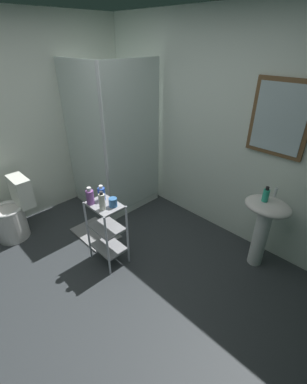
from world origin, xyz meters
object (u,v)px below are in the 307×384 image
shower_stall (114,175)px  rinse_cup (113,202)px  conditioner_bottle_purple (90,197)px  bath_mat (96,233)px  toilet (13,214)px  shampoo_bottle_blue (101,194)px  storage_cart (107,228)px  pedestal_sink (264,220)px  lotion_bottle_white (102,201)px  hand_soap_bottle (266,195)px

shower_stall → rinse_cup: size_ratio=21.95×
conditioner_bottle_purple → bath_mat: size_ratio=0.31×
toilet → shampoo_bottle_blue: size_ratio=4.55×
toilet → conditioner_bottle_purple: (1.07, 0.48, 0.50)m
bath_mat → conditioner_bottle_purple: bearing=-29.8°
storage_cart → rinse_cup: size_ratio=8.12×
shampoo_bottle_blue → bath_mat: 0.91m
pedestal_sink → rinse_cup: 1.55m
pedestal_sink → rinse_cup: (-1.08, -1.09, 0.21)m
shower_stall → lotion_bottle_white: (0.98, -0.86, 0.37)m
shower_stall → storage_cart: size_ratio=2.70×
conditioner_bottle_purple → rinse_cup: size_ratio=2.02×
shower_stall → rinse_cup: (1.01, -0.76, 0.32)m
storage_cart → rinse_cup: rinse_cup is taller
lotion_bottle_white → storage_cart: bearing=135.6°
storage_cart → shampoo_bottle_blue: size_ratio=4.43×
hand_soap_bottle → rinse_cup: size_ratio=1.72×
storage_cart → bath_mat: storage_cart is taller
pedestal_sink → lotion_bottle_white: bearing=-133.0°
hand_soap_bottle → bath_mat: 2.09m
shower_stall → rinse_cup: shower_stall is taller
rinse_cup → bath_mat: rinse_cup is taller
shower_stall → lotion_bottle_white: 1.36m
hand_soap_bottle → bath_mat: bearing=-149.8°
pedestal_sink → bath_mat: bearing=-149.3°
shampoo_bottle_blue → rinse_cup: (0.18, 0.01, -0.03)m
shampoo_bottle_blue → conditioner_bottle_purple: size_ratio=0.91×
toilet → shampoo_bottle_blue: bearing=29.1°
hand_soap_bottle → conditioner_bottle_purple: hand_soap_bottle is taller
pedestal_sink → toilet: (-2.35, -1.70, -0.26)m
shower_stall → toilet: (-0.25, -1.37, -0.15)m
toilet → rinse_cup: (1.27, 0.61, 0.47)m
hand_soap_bottle → lotion_bottle_white: bearing=-133.2°
shampoo_bottle_blue → conditioner_bottle_purple: bearing=-100.0°
shampoo_bottle_blue → conditioner_bottle_purple: 0.12m
storage_cart → shampoo_bottle_blue: 0.39m
lotion_bottle_white → bath_mat: lotion_bottle_white is taller
toilet → hand_soap_bottle: hand_soap_bottle is taller
toilet → conditioner_bottle_purple: bearing=24.4°
shower_stall → hand_soap_bottle: bearing=8.0°
toilet → shampoo_bottle_blue: 1.34m
lotion_bottle_white → toilet: bearing=-157.7°
toilet → storage_cart: size_ratio=1.03×
shampoo_bottle_blue → rinse_cup: bearing=2.6°
pedestal_sink → shampoo_bottle_blue: size_ratio=4.85×
hand_soap_bottle → rinse_cup: (-1.05, -1.05, -0.09)m
shower_stall → pedestal_sink: (2.09, 0.33, 0.12)m
pedestal_sink → rinse_cup: bearing=-134.9°
conditioner_bottle_purple → shower_stall: bearing=132.5°
pedestal_sink → conditioner_bottle_purple: size_ratio=4.40×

